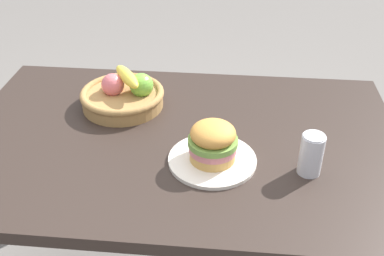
% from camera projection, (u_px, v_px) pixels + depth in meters
% --- Properties ---
extents(dining_table, '(1.40, 0.90, 0.75)m').
position_uv_depth(dining_table, '(179.00, 162.00, 1.52)').
color(dining_table, '#2D231E').
rests_on(dining_table, ground_plane).
extents(plate, '(0.26, 0.26, 0.01)m').
position_uv_depth(plate, '(212.00, 160.00, 1.35)').
color(plate, silver).
rests_on(plate, dining_table).
extents(sandwich, '(0.14, 0.14, 0.12)m').
position_uv_depth(sandwich, '(213.00, 142.00, 1.32)').
color(sandwich, tan).
rests_on(sandwich, plate).
extents(soda_can, '(0.07, 0.07, 0.13)m').
position_uv_depth(soda_can, '(311.00, 154.00, 1.28)').
color(soda_can, silver).
rests_on(soda_can, dining_table).
extents(fruit_basket, '(0.29, 0.29, 0.14)m').
position_uv_depth(fruit_basket, '(124.00, 95.00, 1.60)').
color(fruit_basket, '#9E7542').
rests_on(fruit_basket, dining_table).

